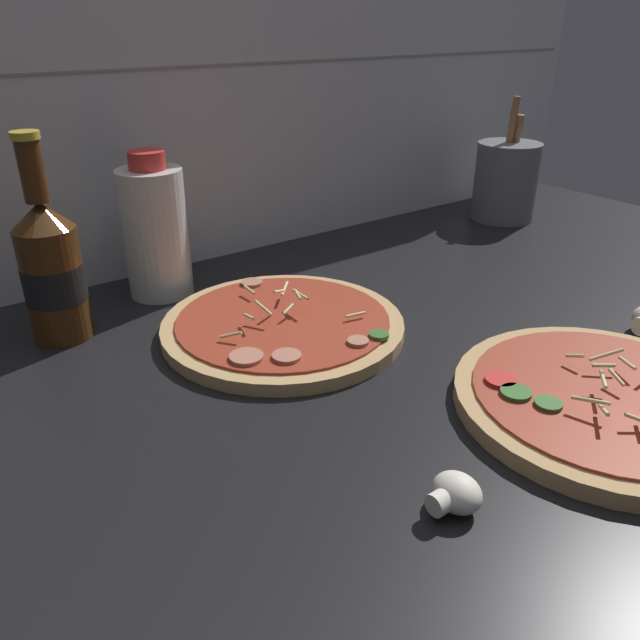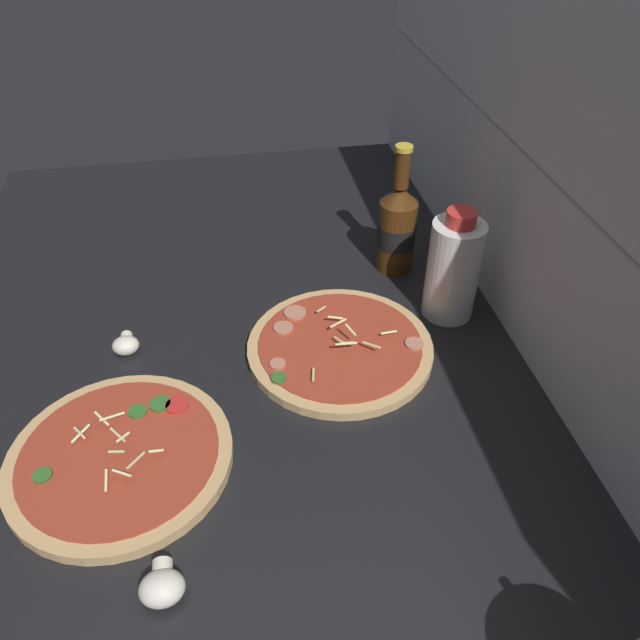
# 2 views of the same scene
# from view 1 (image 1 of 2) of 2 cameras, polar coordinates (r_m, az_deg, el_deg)

# --- Properties ---
(counter_slab) EXTENTS (1.60, 0.90, 0.03)m
(counter_slab) POSITION_cam_1_polar(r_m,az_deg,el_deg) (0.66, 9.67, -6.30)
(counter_slab) COLOR black
(counter_slab) RESTS_ON ground
(tile_backsplash) EXTENTS (1.60, 0.01, 0.60)m
(tile_backsplash) POSITION_cam_1_polar(r_m,az_deg,el_deg) (0.93, -10.64, 21.91)
(tile_backsplash) COLOR silver
(tile_backsplash) RESTS_ON ground
(pizza_near) EXTENTS (0.28, 0.28, 0.05)m
(pizza_near) POSITION_cam_1_polar(r_m,az_deg,el_deg) (0.65, 24.73, -6.75)
(pizza_near) COLOR tan
(pizza_near) RESTS_ON counter_slab
(pizza_far) EXTENTS (0.28, 0.28, 0.05)m
(pizza_far) POSITION_cam_1_polar(r_m,az_deg,el_deg) (0.73, -3.39, -0.48)
(pizza_far) COLOR tan
(pizza_far) RESTS_ON counter_slab
(beer_bottle) EXTENTS (0.07, 0.07, 0.23)m
(beer_bottle) POSITION_cam_1_polar(r_m,az_deg,el_deg) (0.75, -23.31, 4.30)
(beer_bottle) COLOR #47280F
(beer_bottle) RESTS_ON counter_slab
(oil_bottle) EXTENTS (0.08, 0.08, 0.19)m
(oil_bottle) POSITION_cam_1_polar(r_m,az_deg,el_deg) (0.84, -14.82, 7.89)
(oil_bottle) COLOR silver
(oil_bottle) RESTS_ON counter_slab
(mushroom_left) EXTENTS (0.04, 0.04, 0.03)m
(mushroom_left) POSITION_cam_1_polar(r_m,az_deg,el_deg) (0.50, 12.23, -15.26)
(mushroom_left) COLOR white
(mushroom_left) RESTS_ON counter_slab
(utensil_crock) EXTENTS (0.11, 0.11, 0.21)m
(utensil_crock) POSITION_cam_1_polar(r_m,az_deg,el_deg) (1.19, 16.61, 12.11)
(utensil_crock) COLOR slate
(utensil_crock) RESTS_ON counter_slab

